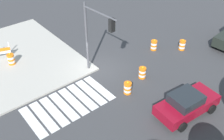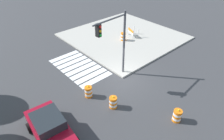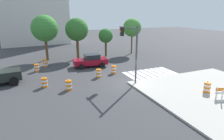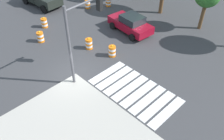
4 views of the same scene
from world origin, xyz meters
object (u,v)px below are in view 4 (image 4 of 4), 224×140
(traffic_barrel_median_near, at_px, (88,4))
(sports_car, at_px, (131,24))
(traffic_barrel_median_far, at_px, (108,2))
(traffic_barrel_far_curb, at_px, (112,51))
(traffic_barrel_near_corner, at_px, (44,23))
(traffic_barrel_crosswalk_end, at_px, (89,44))
(traffic_barrel_lane_center, at_px, (40,37))
(traffic_light_pole, at_px, (82,27))

(traffic_barrel_median_near, bearing_deg, sports_car, -3.80)
(traffic_barrel_median_far, bearing_deg, sports_car, -23.92)
(traffic_barrel_far_curb, bearing_deg, traffic_barrel_near_corner, -170.49)
(sports_car, xyz_separation_m, traffic_barrel_median_near, (-6.61, 0.44, -0.36))
(traffic_barrel_near_corner, bearing_deg, traffic_barrel_crosswalk_end, 6.84)
(traffic_barrel_far_curb, bearing_deg, sports_car, 112.01)
(sports_car, xyz_separation_m, traffic_barrel_median_far, (-5.44, 2.41, -0.36))
(traffic_barrel_median_far, xyz_separation_m, traffic_barrel_far_curb, (7.00, -6.28, 0.00))
(sports_car, distance_m, traffic_barrel_lane_center, 8.01)
(traffic_barrel_crosswalk_end, bearing_deg, traffic_barrel_median_near, 140.98)
(traffic_barrel_lane_center, bearing_deg, traffic_light_pole, -0.73)
(traffic_barrel_near_corner, distance_m, traffic_barrel_median_near, 5.63)
(traffic_light_pole, bearing_deg, sports_car, 105.87)
(traffic_barrel_near_corner, bearing_deg, traffic_barrel_far_curb, 9.51)
(traffic_barrel_median_far, distance_m, traffic_barrel_far_curb, 9.41)
(sports_car, bearing_deg, traffic_light_pole, -74.13)
(traffic_barrel_near_corner, xyz_separation_m, traffic_barrel_far_curb, (7.78, 1.30, 0.00))
(traffic_barrel_crosswalk_end, distance_m, traffic_light_pole, 4.86)
(traffic_barrel_near_corner, distance_m, traffic_barrel_far_curb, 7.89)
(traffic_barrel_near_corner, height_order, traffic_light_pole, traffic_light_pole)
(traffic_barrel_median_far, distance_m, traffic_barrel_lane_center, 9.27)
(traffic_barrel_median_far, bearing_deg, traffic_barrel_far_curb, -41.90)
(traffic_barrel_median_near, xyz_separation_m, traffic_barrel_lane_center, (2.36, -7.22, 0.00))
(traffic_light_pole, bearing_deg, traffic_barrel_median_far, 128.55)
(traffic_barrel_near_corner, bearing_deg, traffic_barrel_median_near, 93.98)
(sports_car, relative_size, traffic_barrel_median_far, 4.37)
(traffic_barrel_near_corner, relative_size, traffic_barrel_far_curb, 1.00)
(traffic_barrel_crosswalk_end, bearing_deg, traffic_barrel_lane_center, -148.45)
(traffic_barrel_lane_center, bearing_deg, traffic_barrel_median_near, 108.10)
(traffic_barrel_crosswalk_end, bearing_deg, traffic_barrel_median_far, 125.43)
(sports_car, height_order, traffic_barrel_median_far, sports_car)
(traffic_barrel_median_near, bearing_deg, traffic_barrel_far_curb, -27.80)
(traffic_barrel_crosswalk_end, distance_m, traffic_barrel_median_near, 7.83)
(traffic_barrel_crosswalk_end, bearing_deg, traffic_barrel_far_curb, 16.56)
(traffic_barrel_median_near, bearing_deg, traffic_light_pole, -40.45)
(traffic_barrel_crosswalk_end, xyz_separation_m, traffic_barrel_lane_center, (-3.72, -2.29, 0.00))
(traffic_barrel_near_corner, bearing_deg, traffic_light_pole, -11.65)
(traffic_barrel_crosswalk_end, relative_size, traffic_barrel_lane_center, 1.00)
(sports_car, bearing_deg, traffic_barrel_near_corner, -140.23)
(traffic_barrel_crosswalk_end, height_order, traffic_barrel_median_far, same)
(traffic_barrel_lane_center, distance_m, traffic_light_pole, 7.10)
(sports_car, distance_m, traffic_barrel_crosswalk_end, 4.54)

